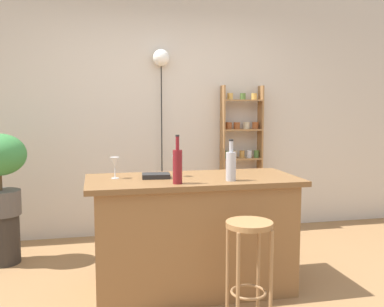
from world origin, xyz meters
TOP-DOWN VIEW (x-y plane):
  - ground at (0.00, 0.00)m, footprint 12.00×12.00m
  - back_wall at (0.00, 1.95)m, footprint 6.40×0.10m
  - kitchen_counter at (0.00, 0.30)m, footprint 1.62×0.73m
  - bar_stool at (0.23, -0.34)m, footprint 0.31×0.31m
  - spice_shelf at (0.91, 1.80)m, footprint 0.47×0.16m
  - plant_stool at (-1.57, 1.23)m, footprint 0.29×0.29m
  - potted_plant at (-1.57, 1.23)m, footprint 0.47×0.43m
  - bottle_sauce_amber at (-0.16, 0.06)m, footprint 0.07×0.07m
  - bottle_wine_red at (0.24, 0.10)m, footprint 0.07×0.07m
  - wine_glass_left at (-0.11, 0.38)m, footprint 0.07×0.07m
  - wine_glass_center at (-0.59, 0.39)m, footprint 0.07×0.07m
  - cookbook at (-0.28, 0.34)m, footprint 0.22×0.17m
  - pendant_globe_light at (-0.01, 1.84)m, footprint 0.18×0.18m

SIDE VIEW (x-z plane):
  - ground at x=0.00m, z-range 0.00..0.00m
  - plant_stool at x=-1.57m, z-range 0.00..0.45m
  - kitchen_counter at x=0.00m, z-range 0.00..0.89m
  - bar_stool at x=0.23m, z-range 0.16..0.85m
  - spice_shelf at x=0.91m, z-range 0.01..1.68m
  - potted_plant at x=-1.57m, z-range 0.52..1.26m
  - cookbook at x=-0.28m, z-range 0.89..0.92m
  - bottle_wine_red at x=0.24m, z-range 0.85..1.16m
  - wine_glass_left at x=-0.11m, z-range 0.92..1.09m
  - wine_glass_center at x=-0.59m, z-range 0.92..1.09m
  - bottle_sauce_amber at x=-0.16m, z-range 0.85..1.19m
  - back_wall at x=0.00m, z-range 0.00..2.80m
  - pendant_globe_light at x=-0.01m, z-range 0.89..2.94m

